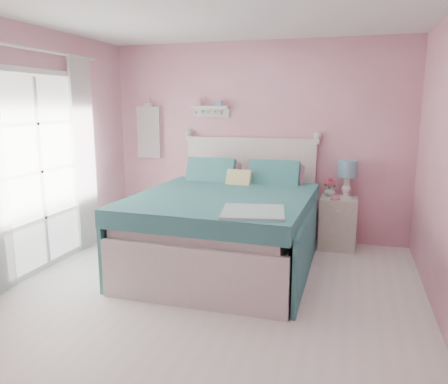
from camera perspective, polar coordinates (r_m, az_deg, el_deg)
The scene contains 12 objects.
floor at distance 4.11m, azimuth -2.92°, elevation -14.44°, with size 4.50×4.50×0.00m, color white.
room_shell at distance 3.71m, azimuth -3.17°, elevation 8.16°, with size 4.50×4.50×4.50m.
bed at distance 4.94m, azimuth 0.38°, elevation -4.53°, with size 1.89×2.36×1.36m.
nightstand at distance 5.69m, azimuth 14.65°, elevation -3.91°, with size 0.45×0.44×0.65m.
table_lamp at distance 5.63m, azimuth 15.80°, elevation 2.59°, with size 0.23×0.23×0.46m.
vase at distance 5.66m, azimuth 13.62°, elevation 0.15°, with size 0.13×0.13×0.14m, color silver.
teacup at distance 5.47m, azimuth 14.33°, elevation -0.65°, with size 0.09×0.09×0.07m, color pink.
roses at distance 5.64m, azimuth 13.65°, elevation 1.25°, with size 0.14×0.11×0.12m.
wall_shelf at distance 5.98m, azimuth -1.77°, elevation 10.84°, with size 0.50×0.15×0.25m.
hanging_dress at distance 6.33m, azimuth -9.81°, elevation 7.68°, with size 0.34×0.03×0.72m, color white.
french_door at distance 5.10m, azimuth -22.86°, elevation 2.40°, with size 0.04×1.32×2.16m.
curtain_far at distance 5.64m, azimuth -17.79°, elevation 4.63°, with size 0.04×0.40×2.32m, color white.
Camera 1 is at (1.25, -3.49, 1.79)m, focal length 35.00 mm.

